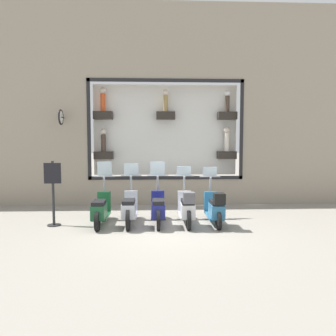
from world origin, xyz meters
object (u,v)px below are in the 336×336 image
scooter_silver_3 (129,209)px  shop_sign_post (53,191)px  scooter_green_4 (101,210)px  scooter_navy_2 (158,209)px  scooter_white_1 (187,208)px  scooter_teal_0 (215,208)px

scooter_silver_3 → shop_sign_post: 2.10m
scooter_green_4 → scooter_navy_2: bearing=-89.9°
scooter_white_1 → scooter_teal_0: bearing=-90.7°
scooter_navy_2 → scooter_green_4: scooter_green_4 is taller
scooter_white_1 → scooter_silver_3: (0.06, 1.55, -0.03)m
scooter_teal_0 → scooter_silver_3: bearing=88.2°
scooter_teal_0 → scooter_green_4: size_ratio=1.00×
scooter_teal_0 → shop_sign_post: (0.13, 4.36, 0.49)m
scooter_green_4 → shop_sign_post: size_ratio=1.03×
scooter_white_1 → scooter_navy_2: bearing=85.2°
scooter_navy_2 → scooter_silver_3: 0.77m
scooter_white_1 → scooter_silver_3: scooter_silver_3 is taller
scooter_white_1 → scooter_navy_2: size_ratio=1.00×
scooter_green_4 → scooter_white_1: bearing=-91.6°
scooter_silver_3 → shop_sign_post: bearing=88.4°
scooter_silver_3 → scooter_green_4: bearing=90.1°
scooter_teal_0 → scooter_white_1: scooter_white_1 is taller
scooter_teal_0 → scooter_navy_2: (0.07, 1.55, -0.01)m
scooter_navy_2 → scooter_green_4: size_ratio=1.00×
scooter_navy_2 → shop_sign_post: 2.86m
scooter_white_1 → scooter_green_4: (0.06, 2.32, -0.04)m
scooter_white_1 → shop_sign_post: (0.12, 3.59, 0.47)m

